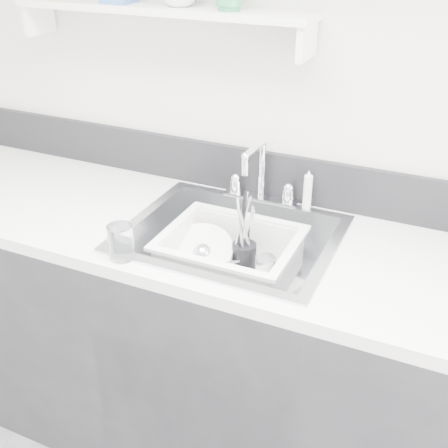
% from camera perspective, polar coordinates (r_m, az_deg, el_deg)
% --- Properties ---
extents(counter_run, '(3.20, 0.62, 0.92)m').
position_cam_1_polar(counter_run, '(1.98, 0.62, -12.65)').
color(counter_run, black).
rests_on(counter_run, ground).
extents(backsplash, '(3.20, 0.02, 0.16)m').
position_cam_1_polar(backsplash, '(1.92, 4.33, 5.07)').
color(backsplash, black).
rests_on(backsplash, counter_run).
extents(sink, '(0.64, 0.52, 0.20)m').
position_cam_1_polar(sink, '(1.76, 0.68, -3.57)').
color(sink, silver).
rests_on(sink, counter_run).
extents(faucet, '(0.26, 0.18, 0.23)m').
position_cam_1_polar(faucet, '(1.89, 3.74, 3.94)').
color(faucet, silver).
rests_on(faucet, counter_run).
extents(side_sprayer, '(0.03, 0.03, 0.14)m').
position_cam_1_polar(side_sprayer, '(1.85, 8.50, 3.43)').
color(side_sprayer, white).
rests_on(side_sprayer, counter_run).
extents(wall_shelf, '(1.00, 0.16, 0.12)m').
position_cam_1_polar(wall_shelf, '(1.87, -6.64, 20.65)').
color(wall_shelf, silver).
rests_on(wall_shelf, room_shell).
extents(wash_tub, '(0.51, 0.47, 0.16)m').
position_cam_1_polar(wash_tub, '(1.76, 0.63, -3.51)').
color(wash_tub, white).
rests_on(wash_tub, sink).
extents(plate_stack, '(0.28, 0.27, 0.11)m').
position_cam_1_polar(plate_stack, '(1.81, -2.43, -3.75)').
color(plate_stack, white).
rests_on(plate_stack, wash_tub).
extents(utensil_cup, '(0.08, 0.08, 0.26)m').
position_cam_1_polar(utensil_cup, '(1.79, 2.04, -3.16)').
color(utensil_cup, black).
rests_on(utensil_cup, wash_tub).
extents(ladle, '(0.27, 0.19, 0.07)m').
position_cam_1_polar(ladle, '(1.77, -0.81, -4.34)').
color(ladle, silver).
rests_on(ladle, wash_tub).
extents(tumbler_in_tub, '(0.07, 0.07, 0.09)m').
position_cam_1_polar(tumbler_in_tub, '(1.74, 4.21, -4.71)').
color(tumbler_in_tub, white).
rests_on(tumbler_in_tub, wash_tub).
extents(tumbler_counter, '(0.09, 0.09, 0.10)m').
position_cam_1_polar(tumbler_counter, '(1.60, -10.44, -1.83)').
color(tumbler_counter, white).
rests_on(tumbler_counter, counter_run).
extents(bowl_small, '(0.14, 0.14, 0.03)m').
position_cam_1_polar(bowl_small, '(1.72, 1.59, -6.29)').
color(bowl_small, white).
rests_on(bowl_small, wash_tub).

